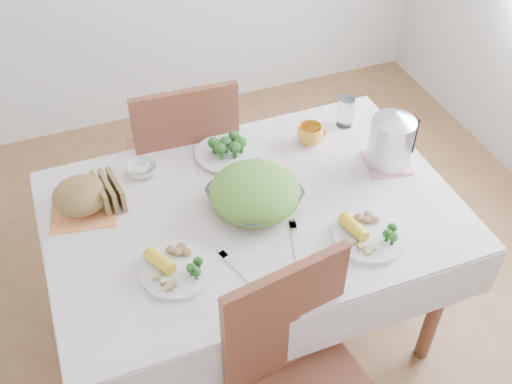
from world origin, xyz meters
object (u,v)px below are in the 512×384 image
object	(u,v)px
dinner_plate_left	(177,270)
dining_table	(253,275)
dinner_plate_right	(369,236)
yellow_mug	(310,134)
chair_far	(183,166)
salad_bowl	(255,197)
electric_kettle	(391,140)

from	to	relation	value
dinner_plate_left	dining_table	bearing A→B (deg)	29.28
dinner_plate_right	yellow_mug	distance (m)	0.57
yellow_mug	chair_far	bearing A→B (deg)	140.12
salad_bowl	electric_kettle	world-z (taller)	electric_kettle
dinner_plate_right	chair_far	bearing A→B (deg)	114.29
dining_table	dinner_plate_right	size ratio (longest dim) A/B	5.41
salad_bowl	dinner_plate_left	bearing A→B (deg)	-149.97
dining_table	yellow_mug	xyz separation A→B (m)	(0.36, 0.28, 0.43)
chair_far	electric_kettle	bearing A→B (deg)	140.74
salad_bowl	dinner_plate_left	xyz separation A→B (m)	(-0.35, -0.20, -0.03)
dining_table	dinner_plate_left	distance (m)	0.56
dinner_plate_right	yellow_mug	size ratio (longest dim) A/B	2.41
chair_far	salad_bowl	world-z (taller)	chair_far
yellow_mug	electric_kettle	world-z (taller)	electric_kettle
dining_table	dinner_plate_left	xyz separation A→B (m)	(-0.34, -0.19, 0.40)
dinner_plate_right	salad_bowl	bearing A→B (deg)	136.29
salad_bowl	electric_kettle	distance (m)	0.58
chair_far	yellow_mug	xyz separation A→B (m)	(0.46, -0.39, 0.34)
dining_table	yellow_mug	bearing A→B (deg)	38.07
chair_far	electric_kettle	distance (m)	1.02
salad_bowl	dinner_plate_right	xyz separation A→B (m)	(0.31, -0.30, -0.03)
yellow_mug	electric_kettle	xyz separation A→B (m)	(0.23, -0.23, 0.08)
dining_table	dinner_plate_left	bearing A→B (deg)	-150.72
dinner_plate_right	yellow_mug	xyz separation A→B (m)	(0.03, 0.57, 0.03)
dinner_plate_left	dinner_plate_right	distance (m)	0.67
dining_table	electric_kettle	bearing A→B (deg)	4.51
dining_table	salad_bowl	size ratio (longest dim) A/B	4.42
dinner_plate_right	electric_kettle	size ratio (longest dim) A/B	1.08
dinner_plate_right	electric_kettle	bearing A→B (deg)	51.53
chair_far	salad_bowl	bearing A→B (deg)	102.74
dinner_plate_left	electric_kettle	size ratio (longest dim) A/B	1.05
chair_far	dinner_plate_right	distance (m)	1.09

